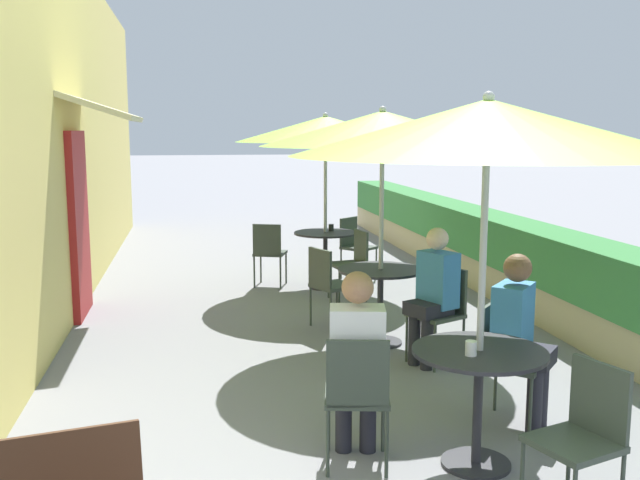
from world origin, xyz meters
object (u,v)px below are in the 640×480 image
Objects in this scene: coffee_cup_near at (471,348)px; coffee_cup_far at (331,228)px; patio_umbrella_far at (325,129)px; cafe_chair_near_left at (357,390)px; patio_umbrella_mid at (383,129)px; cafe_chair_far_right at (353,259)px; cafe_chair_mid_left at (442,307)px; cafe_chair_near_right at (584,429)px; patio_table_near at (479,379)px; patio_umbrella_near at (488,128)px; cafe_chair_mid_right at (328,281)px; seated_patron_mid_left at (433,290)px; cafe_chair_far_left at (269,249)px; patio_table_mid at (380,287)px; patio_table_far at (325,246)px; cafe_chair_near_back at (503,353)px; seated_patron_near_back at (520,332)px; seated_patron_near_left at (357,358)px; cafe_chair_far_back at (355,242)px.

coffee_cup_far is (0.21, 5.44, 0.00)m from coffee_cup_near.
cafe_chair_near_left is at bearing -98.48° from patio_umbrella_far.
patio_umbrella_mid reaches higher than cafe_chair_far_right.
cafe_chair_mid_left is 9.67× the size of coffee_cup_far.
cafe_chair_near_right is 5.21m from cafe_chair_far_right.
patio_umbrella_mid is (0.08, 2.64, 1.55)m from patio_table_near.
cafe_chair_mid_right is at bearing 95.62° from patio_umbrella_near.
patio_umbrella_near is at bearing 5.75° from cafe_chair_near_right.
cafe_chair_near_right is at bearing 150.55° from cafe_chair_mid_left.
coffee_cup_far is at bearing -21.43° from seated_patron_mid_left.
cafe_chair_far_right is (0.22, 4.51, -1.60)m from patio_umbrella_near.
patio_umbrella_far reaches higher than coffee_cup_near.
cafe_chair_far_left is 1.00× the size of cafe_chair_far_right.
cafe_chair_far_left is (-1.11, 3.48, -0.17)m from seated_patron_mid_left.
coffee_cup_far is at bearing 47.31° from patio_umbrella_far.
patio_table_mid is at bearing 5.75° from cafe_chair_mid_right.
cafe_chair_near_left is 5.35m from coffee_cup_far.
cafe_chair_mid_right is 1.04× the size of patio_table_far.
seated_patron_mid_left is at bearing 70.35° from cafe_chair_near_left.
cafe_chair_far_left is (-0.73, 5.42, -1.60)m from patio_umbrella_near.
patio_table_far is 9.33× the size of coffee_cup_far.
patio_umbrella_near is 2.72× the size of cafe_chair_far_right.
cafe_chair_near_back and cafe_chair_far_left have the same top height.
patio_table_far is (-0.07, 2.60, -1.55)m from patio_umbrella_mid.
cafe_chair_near_right reaches higher than patio_table_far.
seated_patron_near_back is 1.49× the size of patio_table_mid.
cafe_chair_mid_right is 1.00× the size of cafe_chair_far_left.
cafe_chair_far_left is (-0.74, 0.18, -0.05)m from patio_table_far.
patio_table_mid is at bearing -126.09° from seated_patron_near_back.
coffee_cup_near is at bearing -22.06° from cafe_chair_mid_right.
seated_patron_near_left is at bearing -33.49° from cafe_chair_mid_right.
patio_umbrella_near is 2.72× the size of cafe_chair_mid_right.
cafe_chair_mid_left is (-0.05, 1.45, -0.17)m from seated_patron_near_back.
seated_patron_near_left is 1.44× the size of cafe_chair_mid_right.
cafe_chair_mid_left is at bearing 5.75° from cafe_chair_mid_right.
patio_table_far is at bearing -15.41° from cafe_chair_near_right.
seated_patron_near_left is 0.71m from coffee_cup_near.
patio_umbrella_mid is (0.08, 2.64, 0.00)m from patio_umbrella_near.
coffee_cup_near is 0.10× the size of cafe_chair_far_right.
cafe_chair_far_left is (-0.74, 0.18, -1.60)m from patio_umbrella_far.
cafe_chair_mid_left is at bearing 175.31° from cafe_chair_far_right.
cafe_chair_mid_left is at bearing 76.54° from patio_table_near.
cafe_chair_far_right is (-0.09, 5.21, 0.00)m from cafe_chair_near_right.
cafe_chair_mid_left and cafe_chair_mid_right have the same top height.
seated_patron_near_back reaches higher than cafe_chair_near_right.
patio_umbrella_near is 1.00× the size of patio_umbrella_mid.
seated_patron_mid_left is 3.85m from cafe_chair_far_back.
patio_umbrella_near reaches higher than patio_table_near.
cafe_chair_mid_right is (-0.80, 1.30, 0.00)m from cafe_chair_mid_left.
cafe_chair_mid_left is at bearing -90.00° from seated_patron_mid_left.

